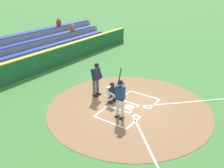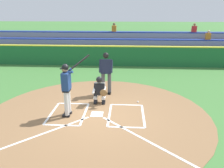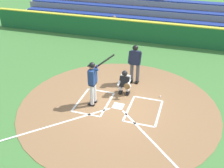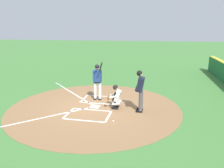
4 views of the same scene
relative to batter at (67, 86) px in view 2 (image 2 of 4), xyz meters
name	(u,v)px [view 2 (image 2 of 4)]	position (x,y,z in m)	size (l,w,h in m)	color
ground_plane	(97,114)	(-1.00, -0.13, -1.10)	(120.00, 120.00, 0.00)	#427A38
dirt_circle	(97,114)	(-1.00, -0.13, -1.09)	(8.00, 8.00, 0.01)	olive
home_plate_and_chalk	(94,126)	(-1.00, 0.75, -1.08)	(7.93, 4.91, 0.01)	white
batter	(67,86)	(0.00, 0.00, 0.00)	(0.94, 0.69, 2.13)	silver
catcher	(100,90)	(-0.99, -1.13, -0.51)	(0.59, 0.61, 1.13)	black
plate_umpire	(106,70)	(-1.15, -2.26, -0.02)	(0.59, 0.42, 1.86)	#4C4C51
baseball	(138,102)	(-2.51, -1.33, -1.06)	(0.07, 0.07, 0.07)	white
backstop_wall	(111,56)	(-1.00, -7.63, -0.45)	(22.00, 0.36, 1.31)	#1E6033
bleacher_stand	(114,48)	(-1.01, -10.33, -0.40)	(20.00, 3.40, 2.55)	gray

